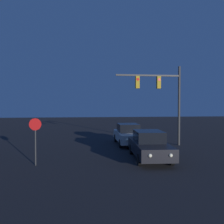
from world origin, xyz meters
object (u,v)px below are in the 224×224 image
(car_near, at_px, (149,145))
(traffic_signal_mast, at_px, (163,92))
(car_far, at_px, (128,134))
(stop_sign, at_px, (35,133))

(car_near, relative_size, traffic_signal_mast, 0.83)
(car_far, relative_size, traffic_signal_mast, 0.82)
(car_near, bearing_deg, car_far, -84.44)
(stop_sign, bearing_deg, car_far, 45.17)
(car_far, bearing_deg, stop_sign, 46.42)
(traffic_signal_mast, bearing_deg, stop_sign, -148.66)
(traffic_signal_mast, distance_m, stop_sign, 10.06)
(stop_sign, bearing_deg, traffic_signal_mast, 31.34)
(car_near, distance_m, stop_sign, 6.19)
(car_near, xyz_separation_m, stop_sign, (-6.09, -0.73, 0.84))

